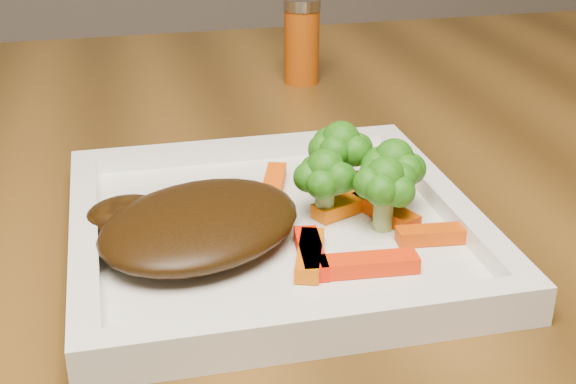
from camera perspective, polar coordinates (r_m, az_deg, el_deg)
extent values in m
cube|color=white|center=(0.55, -1.01, -3.01)|extent=(0.27, 0.27, 0.01)
ellipsoid|color=#311D07|center=(0.52, -6.26, -2.27)|extent=(0.18, 0.17, 0.03)
cube|color=#F02C03|center=(0.50, 5.75, -5.13)|extent=(0.06, 0.02, 0.01)
cube|color=#C94103|center=(0.54, 10.54, -2.98)|extent=(0.05, 0.02, 0.01)
cube|color=#D65D03|center=(0.50, 1.56, -4.49)|extent=(0.03, 0.06, 0.01)
cube|color=#FF1704|center=(0.62, 7.22, 1.28)|extent=(0.06, 0.03, 0.01)
cube|color=#F75104|center=(0.60, -0.99, 0.72)|extent=(0.03, 0.05, 0.01)
cube|color=#D94403|center=(0.56, 6.93, -1.34)|extent=(0.04, 0.06, 0.01)
cube|color=#EC6203|center=(0.57, 4.50, -0.82)|extent=(0.06, 0.04, 0.01)
cylinder|color=#A44209|center=(0.88, 0.98, 10.68)|extent=(0.05, 0.05, 0.09)
cube|color=#F81C04|center=(0.51, 1.62, -4.35)|extent=(0.02, 0.06, 0.01)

